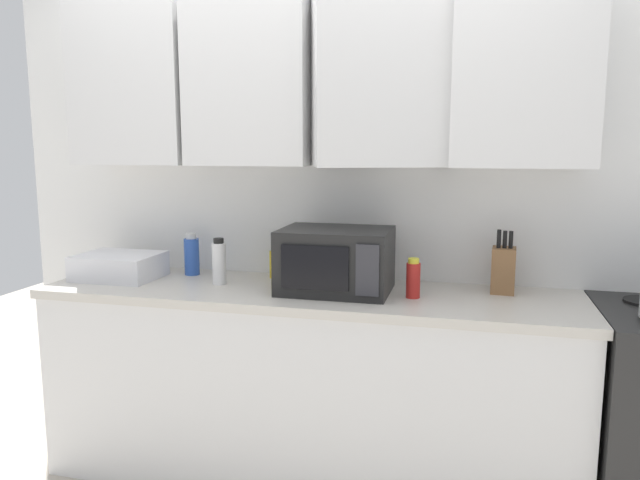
{
  "coord_description": "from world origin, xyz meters",
  "views": [
    {
      "loc": [
        0.7,
        -2.82,
        1.54
      ],
      "look_at": [
        0.05,
        -0.25,
        1.12
      ],
      "focal_mm": 33.52,
      "sensor_mm": 36.0,
      "label": 1
    }
  ],
  "objects": [
    {
      "name": "wall_back_with_cabinets",
      "position": [
        0.0,
        -0.07,
        1.58
      ],
      "size": [
        3.28,
        0.51,
        2.6
      ],
      "color": "white",
      "rests_on": "ground_plane"
    },
    {
      "name": "knife_block",
      "position": [
        0.85,
        -0.14,
        1.0
      ],
      "size": [
        0.11,
        0.13,
        0.28
      ],
      "color": "brown",
      "rests_on": "counter_run"
    },
    {
      "name": "bottle_blue_cleaner",
      "position": [
        -0.64,
        -0.14,
        1.0
      ],
      "size": [
        0.07,
        0.07,
        0.21
      ],
      "color": "#2D56B7",
      "rests_on": "counter_run"
    },
    {
      "name": "bottle_white_jar",
      "position": [
        -0.43,
        -0.3,
        1.0
      ],
      "size": [
        0.06,
        0.06,
        0.22
      ],
      "color": "white",
      "rests_on": "counter_run"
    },
    {
      "name": "counter_run",
      "position": [
        0.0,
        -0.3,
        0.45
      ],
      "size": [
        2.41,
        0.63,
        0.9
      ],
      "color": "silver",
      "rests_on": "ground_plane"
    },
    {
      "name": "microwave",
      "position": [
        0.13,
        -0.3,
        1.04
      ],
      "size": [
        0.48,
        0.37,
        0.28
      ],
      "color": "black",
      "rests_on": "counter_run"
    },
    {
      "name": "bottle_yellow_mustard",
      "position": [
        -0.21,
        -0.1,
        0.97
      ],
      "size": [
        0.07,
        0.07,
        0.16
      ],
      "color": "gold",
      "rests_on": "counter_run"
    },
    {
      "name": "dish_rack",
      "position": [
        -0.95,
        -0.3,
        0.96
      ],
      "size": [
        0.38,
        0.3,
        0.12
      ],
      "primitive_type": "cube",
      "color": "silver",
      "rests_on": "counter_run"
    },
    {
      "name": "bottle_red_sauce",
      "position": [
        0.48,
        -0.33,
        0.98
      ],
      "size": [
        0.06,
        0.06,
        0.17
      ],
      "color": "red",
      "rests_on": "counter_run"
    }
  ]
}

